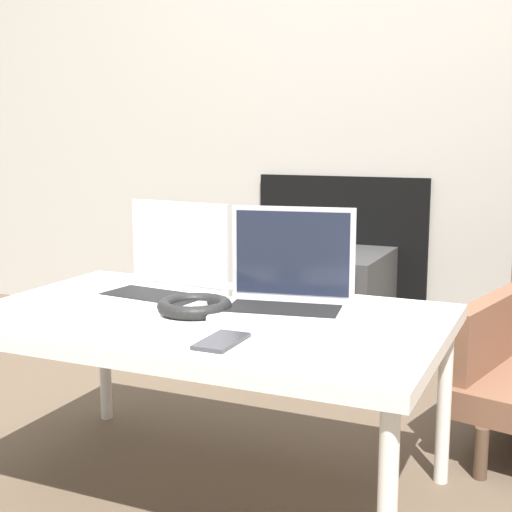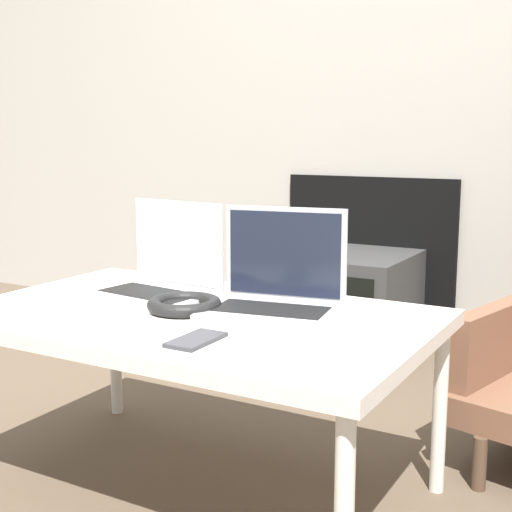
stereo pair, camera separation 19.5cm
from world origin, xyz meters
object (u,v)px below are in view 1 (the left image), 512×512
Objects in this scene: laptop_left at (164,277)px; tv at (321,301)px; laptop_right at (287,288)px; phone at (221,341)px; headphones at (195,306)px.

laptop_left reaches higher than tv.
laptop_right is 0.31m from phone.
laptop_right is at bearing 6.68° from laptop_left.
headphones reaches higher than tv.
laptop_right is 2.51× the size of phone.
laptop_left is at bearing 136.17° from phone.
tv is at bearing 94.76° from laptop_right.
laptop_right reaches higher than phone.
laptop_right is at bearing 27.86° from headphones.
laptop_left is 0.65× the size of tv.
headphones is 1.32× the size of phone.
tv is at bearing 95.08° from laptop_left.
phone is at bearing -79.19° from tv.
headphones is at bearing -85.03° from tv.
laptop_left and laptop_right have the same top height.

